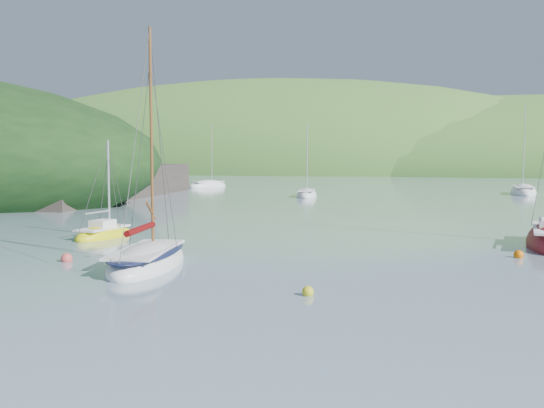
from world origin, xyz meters
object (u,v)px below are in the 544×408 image
(distant_sloop_a, at_px, (307,195))
(daysailer_white, at_px, (147,261))
(distant_sloop_b, at_px, (523,193))
(distant_sloop_c, at_px, (208,186))
(sailboat_yellow, at_px, (104,235))

(distant_sloop_a, bearing_deg, daysailer_white, -95.06)
(distant_sloop_b, distance_m, distant_sloop_c, 42.58)
(daysailer_white, distance_m, distant_sloop_a, 43.90)
(daysailer_white, relative_size, distant_sloop_c, 1.02)
(daysailer_white, height_order, distant_sloop_c, daysailer_white)
(daysailer_white, xyz_separation_m, distant_sloop_a, (-5.78, 43.52, -0.07))
(distant_sloop_a, height_order, distant_sloop_c, distant_sloop_c)
(distant_sloop_b, bearing_deg, distant_sloop_a, -151.76)
(distant_sloop_c, bearing_deg, sailboat_yellow, -51.52)
(distant_sloop_b, relative_size, distant_sloop_c, 1.14)
(distant_sloop_a, relative_size, distant_sloop_c, 0.88)
(daysailer_white, relative_size, distant_sloop_a, 1.16)
(daysailer_white, bearing_deg, distant_sloop_a, 83.88)
(daysailer_white, bearing_deg, distant_sloop_b, 59.33)
(sailboat_yellow, relative_size, distant_sloop_c, 0.58)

